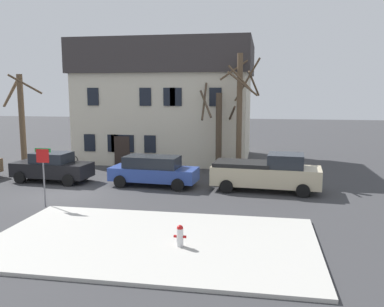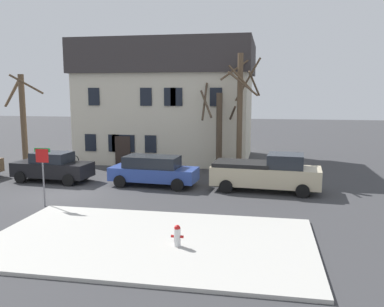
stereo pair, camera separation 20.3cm
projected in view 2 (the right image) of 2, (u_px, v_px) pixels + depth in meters
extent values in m
plane|color=#38383A|center=(68.00, 194.00, 20.86)|extent=(120.00, 120.00, 0.00)
cube|color=#B7B5AD|center=(150.00, 241.00, 14.18)|extent=(11.19, 6.49, 0.12)
cube|color=beige|center=(169.00, 117.00, 31.86)|extent=(12.24, 8.35, 6.40)
cube|color=#383333|center=(169.00, 59.00, 31.20)|extent=(12.74, 8.85, 2.40)
cube|color=#2D231E|center=(123.00, 151.00, 28.49)|extent=(1.10, 0.12, 2.10)
cube|color=black|center=(91.00, 143.00, 28.84)|extent=(0.80, 0.08, 1.20)
cube|color=black|center=(114.00, 143.00, 28.53)|extent=(0.80, 0.08, 1.20)
cube|color=black|center=(118.00, 143.00, 28.48)|extent=(0.80, 0.08, 1.20)
cube|color=black|center=(129.00, 144.00, 28.33)|extent=(0.80, 0.08, 1.20)
cube|color=black|center=(151.00, 144.00, 28.05)|extent=(0.80, 0.08, 1.20)
cube|color=black|center=(94.00, 97.00, 28.30)|extent=(0.80, 0.08, 1.20)
cube|color=black|center=(146.00, 97.00, 27.63)|extent=(0.80, 0.08, 1.20)
cube|color=black|center=(170.00, 97.00, 27.33)|extent=(0.80, 0.08, 1.20)
cube|color=black|center=(176.00, 97.00, 27.25)|extent=(0.80, 0.08, 1.20)
cube|color=black|center=(216.00, 97.00, 26.77)|extent=(0.80, 0.08, 1.20)
cylinder|color=brown|center=(23.00, 119.00, 29.60)|extent=(0.41, 0.41, 6.37)
cylinder|color=brown|center=(27.00, 84.00, 28.39)|extent=(1.56, 1.88, 1.38)
cylinder|color=brown|center=(13.00, 93.00, 29.54)|extent=(0.32, 1.64, 1.84)
cylinder|color=brown|center=(12.00, 93.00, 29.51)|extent=(0.26, 1.72, 1.98)
cylinder|color=#4C3D2D|center=(219.00, 133.00, 26.14)|extent=(0.39, 0.39, 5.07)
cylinder|color=#4C3D2D|center=(206.00, 104.00, 25.57)|extent=(1.04, 1.71, 1.68)
cylinder|color=#4C3D2D|center=(233.00, 113.00, 26.02)|extent=(0.58, 1.72, 0.98)
cylinder|color=#4C3D2D|center=(205.00, 101.00, 26.00)|extent=(0.15, 1.98, 2.34)
cylinder|color=brown|center=(240.00, 115.00, 25.27)|extent=(0.34, 0.34, 7.45)
cylinder|color=brown|center=(240.00, 78.00, 24.28)|extent=(1.43, 0.18, 1.52)
cylinder|color=brown|center=(248.00, 80.00, 25.62)|extent=(1.67, 0.98, 2.68)
cylinder|color=brown|center=(234.00, 70.00, 25.73)|extent=(1.74, 0.99, 1.32)
cylinder|color=brown|center=(254.00, 84.00, 24.56)|extent=(0.70, 1.82, 1.47)
cylinder|color=brown|center=(243.00, 84.00, 24.12)|extent=(1.82, 0.59, 1.47)
cube|color=black|center=(53.00, 169.00, 23.71)|extent=(4.60, 2.05, 0.80)
cube|color=#1E232B|center=(52.00, 157.00, 23.61)|extent=(2.16, 1.68, 0.58)
cylinder|color=black|center=(84.00, 174.00, 24.23)|extent=(0.69, 0.27, 0.68)
cylinder|color=black|center=(68.00, 180.00, 22.55)|extent=(0.69, 0.27, 0.68)
cylinder|color=black|center=(39.00, 171.00, 24.98)|extent=(0.69, 0.27, 0.68)
cylinder|color=black|center=(20.00, 177.00, 23.30)|extent=(0.69, 0.27, 0.68)
cube|color=#2D4799|center=(154.00, 174.00, 22.59)|extent=(4.90, 2.09, 0.72)
cube|color=#1E232B|center=(152.00, 162.00, 22.52)|extent=(3.07, 1.75, 0.62)
cylinder|color=black|center=(186.00, 178.00, 23.06)|extent=(0.69, 0.27, 0.68)
cylinder|color=black|center=(177.00, 185.00, 21.40)|extent=(0.69, 0.27, 0.68)
cylinder|color=black|center=(133.00, 175.00, 23.88)|extent=(0.69, 0.27, 0.68)
cylinder|color=black|center=(120.00, 181.00, 22.23)|extent=(0.69, 0.27, 0.68)
cube|color=#C6B793|center=(265.00, 176.00, 21.45)|extent=(5.72, 2.44, 0.97)
cube|color=#1E232B|center=(286.00, 161.00, 21.07)|extent=(1.92, 1.90, 0.70)
cube|color=black|center=(242.00, 164.00, 21.68)|extent=(3.04, 2.15, 0.20)
cylinder|color=black|center=(303.00, 182.00, 22.00)|extent=(0.70, 0.27, 0.68)
cylinder|color=black|center=(303.00, 191.00, 20.08)|extent=(0.70, 0.27, 0.68)
cylinder|color=black|center=(232.00, 179.00, 22.97)|extent=(0.70, 0.27, 0.68)
cylinder|color=black|center=(226.00, 186.00, 21.05)|extent=(0.70, 0.27, 0.68)
cylinder|color=silver|center=(177.00, 237.00, 13.49)|extent=(0.22, 0.22, 0.59)
sphere|color=red|center=(177.00, 228.00, 13.45)|extent=(0.21, 0.21, 0.21)
cylinder|color=red|center=(173.00, 236.00, 13.52)|extent=(0.10, 0.09, 0.09)
cylinder|color=red|center=(182.00, 237.00, 13.46)|extent=(0.10, 0.09, 0.09)
cylinder|color=slate|center=(43.00, 178.00, 18.44)|extent=(0.07, 0.07, 2.63)
cube|color=red|center=(42.00, 156.00, 18.26)|extent=(0.60, 0.03, 0.60)
cube|color=#1E8C38|center=(42.00, 150.00, 18.27)|extent=(0.76, 0.02, 0.18)
torus|color=black|center=(75.00, 160.00, 28.90)|extent=(0.70, 0.25, 0.71)
torus|color=black|center=(64.00, 159.00, 29.37)|extent=(0.70, 0.25, 0.71)
cylinder|color=#1E4C8C|center=(69.00, 157.00, 29.10)|extent=(0.97, 0.32, 0.19)
cylinder|color=#1E4C8C|center=(67.00, 153.00, 29.16)|extent=(0.10, 0.06, 0.45)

